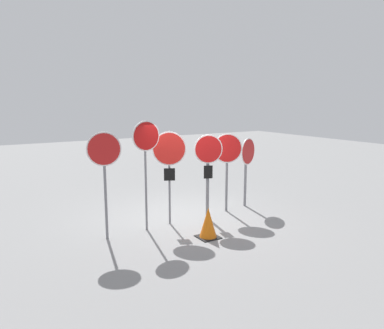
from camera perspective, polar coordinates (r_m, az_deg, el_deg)
The scene contains 8 objects.
ground_plane at distance 9.84m, azimuth -0.92°, elevation -8.30°, with size 40.00×40.00×0.00m, color gray.
stop_sign_0 at distance 8.24m, azimuth -13.22°, elevation 0.78°, with size 0.73×0.21×2.40m.
stop_sign_1 at distance 8.64m, azimuth -7.02°, elevation 2.79°, with size 0.70×0.13×2.60m.
stop_sign_2 at distance 9.04m, azimuth -3.48°, elevation 1.46°, with size 0.75×0.38×2.33m.
stop_sign_3 at distance 9.48m, azimuth 2.47°, elevation 0.55°, with size 0.69×0.29×2.21m.
stop_sign_4 at distance 10.16m, azimuth 5.42°, elevation 1.46°, with size 0.73×0.37×2.17m.
stop_sign_5 at distance 10.79m, azimuth 8.44°, elevation 0.98°, with size 0.71×0.33×1.99m.
traffic_cone_0 at distance 8.49m, azimuth 2.48°, elevation -8.86°, with size 0.47×0.47×0.70m.
Camera 1 is at (-4.71, -8.07, 3.08)m, focal length 35.00 mm.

